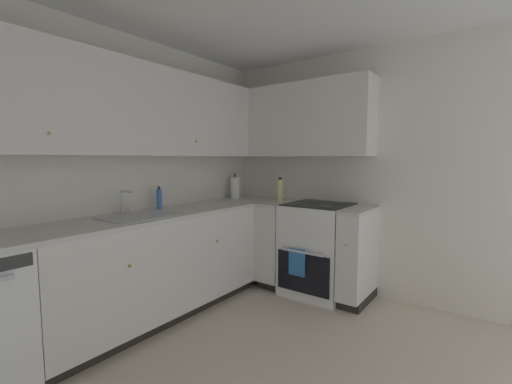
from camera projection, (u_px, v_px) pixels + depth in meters
The scene contains 14 objects.
wall_back at pixel (82, 178), 2.72m from camera, with size 4.19×0.05×2.45m, color silver.
wall_right at pixel (374, 174), 3.41m from camera, with size 0.05×3.36×2.45m, color silver.
lower_cabinets_back at pixel (155, 267), 2.95m from camera, with size 2.03×0.62×0.88m.
countertop_back at pixel (154, 216), 2.90m from camera, with size 3.24×0.60×0.04m, color beige.
lower_cabinets_right at pixel (311, 250), 3.53m from camera, with size 0.62×1.11×0.88m.
countertop_right at pixel (312, 206), 3.49m from camera, with size 0.60×1.11×0.03m.
oven_range at pixel (318, 248), 3.50m from camera, with size 0.68×0.62×1.06m.
upper_cabinets_back at pixel (123, 109), 2.77m from camera, with size 2.92×0.34×0.76m.
upper_cabinets_right at pixel (295, 121), 3.68m from camera, with size 0.32×1.66×0.76m.
sink at pixel (139, 222), 2.76m from camera, with size 0.57×0.40×0.10m.
faucet at pixel (124, 200), 2.87m from camera, with size 0.07×0.16×0.20m.
soap_bottle at pixel (159, 199), 3.16m from camera, with size 0.05×0.05×0.21m.
paper_towel_roll at pixel (235, 188), 4.01m from camera, with size 0.11×0.11×0.31m.
oil_bottle at pixel (280, 190), 3.70m from camera, with size 0.06×0.06×0.26m.
Camera 1 is at (-1.38, -1.07, 1.38)m, focal length 24.04 mm.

